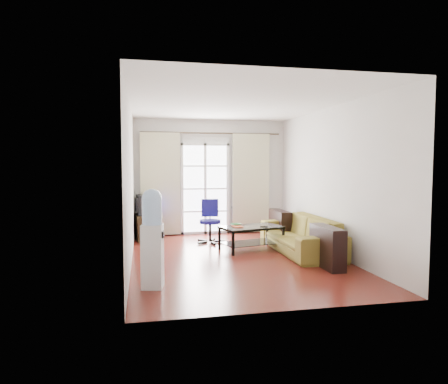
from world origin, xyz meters
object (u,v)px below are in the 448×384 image
at_px(crt_tv, 146,205).
at_px(water_cooler, 152,236).
at_px(sofa, 300,234).
at_px(tv_stand, 147,227).
at_px(coffee_table, 251,235).
at_px(task_chair, 210,230).

distance_m(crt_tv, water_cooler, 3.65).
relative_size(sofa, tv_stand, 3.09).
height_order(sofa, coffee_table, sofa).
bearing_deg(tv_stand, sofa, -42.08).
relative_size(coffee_table, water_cooler, 0.95).
height_order(task_chair, water_cooler, water_cooler).
xyz_separation_m(crt_tv, water_cooler, (0.04, -3.65, -0.06)).
relative_size(coffee_table, tv_stand, 1.71).
bearing_deg(crt_tv, water_cooler, -95.05).
bearing_deg(sofa, water_cooler, -58.46).
height_order(tv_stand, task_chair, task_chair).
relative_size(coffee_table, crt_tv, 2.43).
height_order(sofa, task_chair, task_chair).
xyz_separation_m(sofa, crt_tv, (-2.83, 1.96, 0.43)).
height_order(sofa, crt_tv, crt_tv).
bearing_deg(tv_stand, crt_tv, 79.97).
height_order(crt_tv, water_cooler, water_cooler).
bearing_deg(sofa, tv_stand, -123.36).
xyz_separation_m(sofa, tv_stand, (-2.83, 1.89, -0.06)).
xyz_separation_m(tv_stand, task_chair, (1.31, -0.68, -0.00)).
relative_size(sofa, water_cooler, 1.71).
bearing_deg(task_chair, water_cooler, -105.14).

